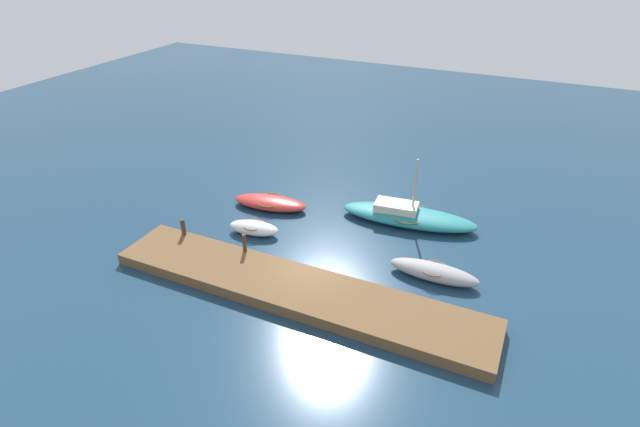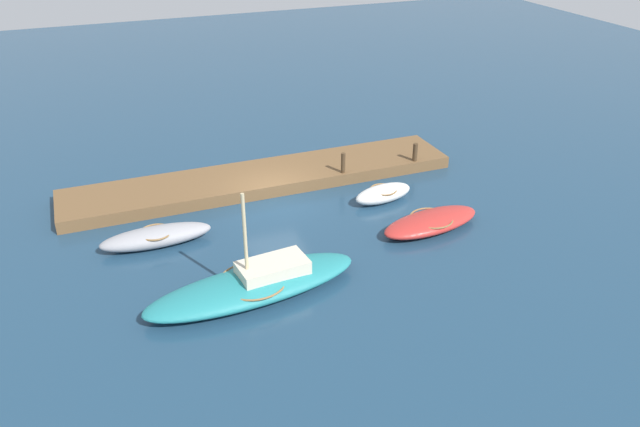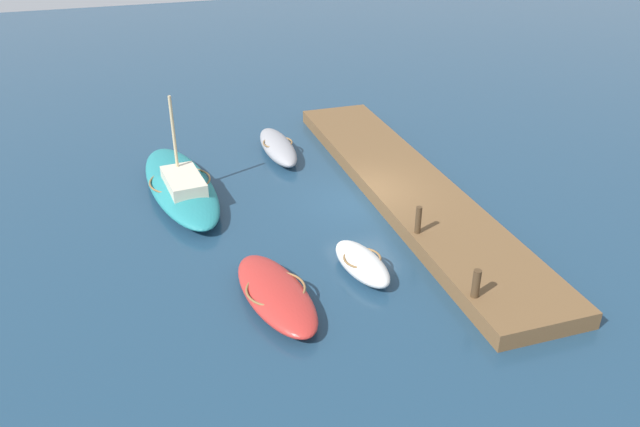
# 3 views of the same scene
# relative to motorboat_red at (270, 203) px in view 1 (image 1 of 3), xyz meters

# --- Properties ---
(ground_plane) EXTENTS (84.00, 84.00, 0.00)m
(ground_plane) POSITION_rel_motorboat_red_xyz_m (5.09, -4.75, -0.34)
(ground_plane) COLOR navy
(dock_platform) EXTENTS (18.02, 3.20, 0.55)m
(dock_platform) POSITION_rel_motorboat_red_xyz_m (5.09, -6.61, -0.06)
(dock_platform) COLOR brown
(dock_platform) RESTS_ON ground_plane
(motorboat_red) EXTENTS (4.64, 2.32, 0.66)m
(motorboat_red) POSITION_rel_motorboat_red_xyz_m (0.00, 0.00, 0.00)
(motorboat_red) COLOR #B72D28
(motorboat_red) RESTS_ON ground_plane
(rowboat_grey) EXTENTS (4.26, 1.32, 0.75)m
(rowboat_grey) POSITION_rel_motorboat_red_xyz_m (10.50, -2.79, 0.05)
(rowboat_grey) COLOR #939399
(rowboat_grey) RESTS_ON ground_plane
(sailboat_teal) EXTENTS (7.78, 3.05, 3.91)m
(sailboat_teal) POSITION_rel_motorboat_red_xyz_m (7.87, 1.75, 0.11)
(sailboat_teal) COLOR teal
(sailboat_teal) RESTS_ON ground_plane
(dinghy_white) EXTENTS (2.92, 1.55, 0.74)m
(dinghy_white) POSITION_rel_motorboat_red_xyz_m (0.68, -2.95, 0.04)
(dinghy_white) COLOR white
(dinghy_white) RESTS_ON ground_plane
(mooring_post_west) EXTENTS (0.23, 0.23, 0.88)m
(mooring_post_west) POSITION_rel_motorboat_red_xyz_m (-2.15, -5.26, 0.66)
(mooring_post_west) COLOR #47331E
(mooring_post_west) RESTS_ON dock_platform
(mooring_post_mid_west) EXTENTS (0.20, 0.20, 0.96)m
(mooring_post_mid_west) POSITION_rel_motorboat_red_xyz_m (1.60, -5.26, 0.70)
(mooring_post_mid_west) COLOR #47331E
(mooring_post_mid_west) RESTS_ON dock_platform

